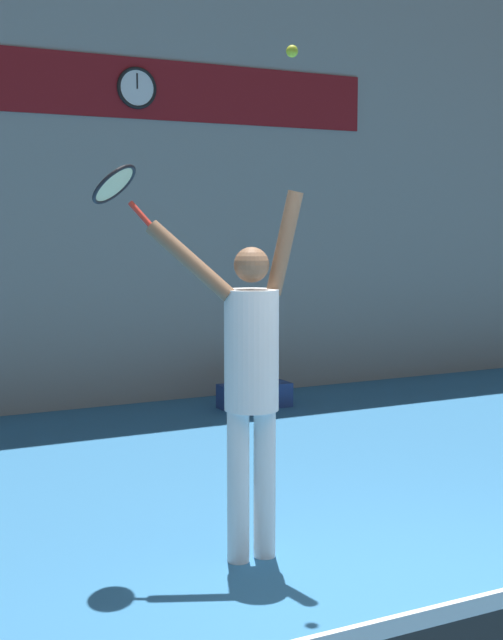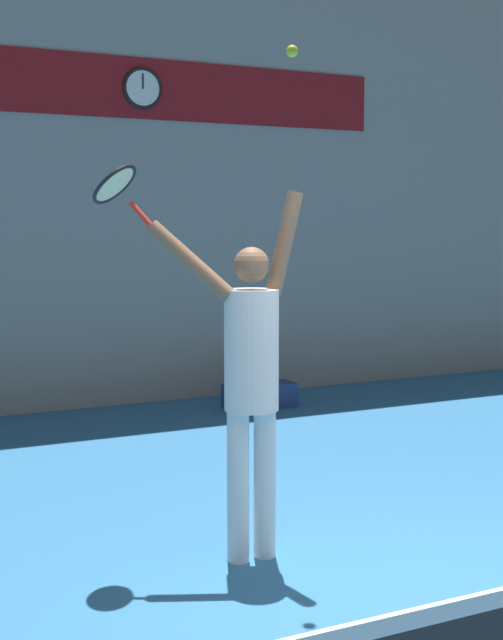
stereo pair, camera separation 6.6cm
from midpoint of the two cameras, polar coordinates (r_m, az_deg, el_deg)
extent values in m
plane|color=teal|center=(4.70, 14.42, -18.77)|extent=(18.00, 18.00, 0.00)
cube|color=gray|center=(9.71, -10.09, 9.20)|extent=(18.00, 0.10, 5.00)
cube|color=maroon|center=(9.74, -10.08, 14.57)|extent=(6.52, 0.02, 0.64)
cylinder|color=white|center=(9.86, -7.55, 14.51)|extent=(0.40, 0.02, 0.40)
torus|color=black|center=(9.86, -7.55, 14.51)|extent=(0.44, 0.04, 0.44)
cube|color=black|center=(9.86, -7.53, 14.93)|extent=(0.02, 0.01, 0.16)
cylinder|color=white|center=(5.26, -1.22, -10.63)|extent=(0.13, 0.13, 0.90)
cylinder|color=white|center=(5.34, 0.48, -10.38)|extent=(0.13, 0.13, 0.90)
cylinder|color=white|center=(5.13, -0.37, -1.93)|extent=(0.32, 0.32, 0.70)
sphere|color=brown|center=(5.08, -0.37, 3.56)|extent=(0.20, 0.20, 0.20)
cylinder|color=brown|center=(5.13, 1.76, 4.95)|extent=(0.23, 0.21, 0.61)
cylinder|color=brown|center=(5.08, -4.33, 3.81)|extent=(0.46, 0.40, 0.46)
cylinder|color=red|center=(5.17, -7.47, 6.72)|extent=(0.13, 0.13, 0.16)
torus|color=black|center=(5.25, -9.14, 8.56)|extent=(0.39, 0.39, 0.24)
cylinder|color=beige|center=(5.25, -9.14, 8.56)|extent=(0.33, 0.33, 0.19)
sphere|color=#CCDB2D|center=(5.19, 2.23, 16.81)|extent=(0.07, 0.07, 0.07)
cube|color=navy|center=(9.63, 0.01, -4.86)|extent=(0.77, 0.34, 0.26)
camera|label=1|loc=(0.03, -90.37, -0.04)|focal=50.00mm
camera|label=2|loc=(0.03, 89.63, 0.04)|focal=50.00mm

